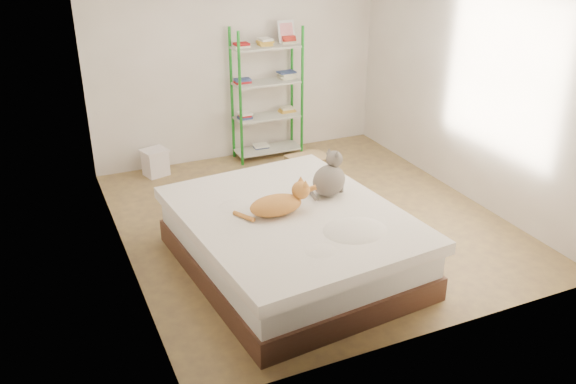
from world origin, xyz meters
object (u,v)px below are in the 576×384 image
bed (291,240)px  white_bin (155,162)px  orange_cat (276,203)px  grey_cat (329,174)px  shelf_unit (268,91)px  cardboard_box (309,169)px

bed → white_bin: 2.72m
orange_cat → grey_cat: (0.61, 0.17, 0.10)m
bed → shelf_unit: shelf_unit is taller
bed → cardboard_box: 1.95m
orange_cat → shelf_unit: 2.85m
cardboard_box → white_bin: 1.89m
shelf_unit → white_bin: bearing=-178.8°
grey_cat → white_bin: grey_cat is taller
grey_cat → cardboard_box: grey_cat is taller
bed → grey_cat: grey_cat is taller
bed → cardboard_box: (0.99, 1.67, -0.12)m
orange_cat → white_bin: size_ratio=1.59×
bed → cardboard_box: size_ratio=4.75×
bed → cardboard_box: bearing=54.1°
grey_cat → white_bin: size_ratio=1.19×
cardboard_box → white_bin: cardboard_box is taller
shelf_unit → white_bin: 1.68m
grey_cat → shelf_unit: shelf_unit is taller
bed → orange_cat: bearing=166.7°
grey_cat → shelf_unit: bearing=-34.9°
shelf_unit → orange_cat: bearing=-110.9°
bed → shelf_unit: (0.87, 2.67, 0.60)m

